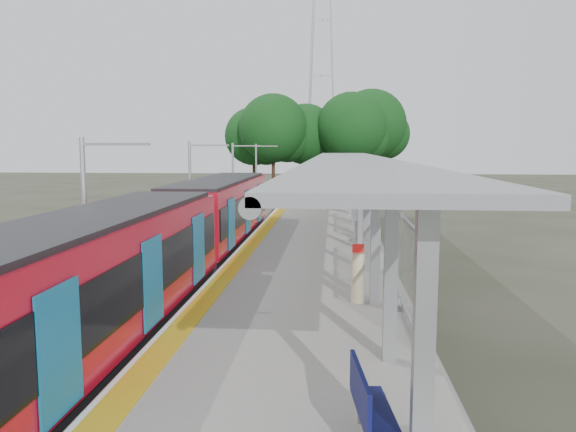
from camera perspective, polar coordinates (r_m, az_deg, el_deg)
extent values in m
cube|color=#59544C|center=(29.55, -5.91, -2.75)|extent=(3.00, 70.00, 0.24)
cube|color=gray|center=(29.01, 2.86, -2.15)|extent=(6.00, 50.00, 1.00)
cube|color=gold|center=(29.12, -2.16, -1.09)|extent=(0.60, 50.00, 0.02)
cube|color=#9EA0A5|center=(53.69, 3.73, 3.26)|extent=(6.00, 0.10, 1.20)
cube|color=black|center=(13.95, -18.80, -12.05)|extent=(2.50, 13.50, 0.70)
cube|color=red|center=(13.52, -19.07, -5.62)|extent=(2.65, 13.50, 2.50)
cube|color=black|center=(13.51, -19.08, -5.41)|extent=(2.72, 12.96, 1.20)
cube|color=black|center=(13.31, -19.30, -0.15)|extent=(2.40, 12.82, 0.15)
cube|color=#0D5B86|center=(13.07, -13.55, -6.53)|extent=(0.04, 1.30, 2.00)
cube|color=black|center=(27.09, -6.88, -2.52)|extent=(2.50, 13.50, 0.70)
cube|color=red|center=(26.87, -6.93, 0.84)|extent=(2.65, 13.50, 2.50)
cube|color=black|center=(26.86, -6.93, 0.95)|extent=(2.72, 12.96, 1.20)
cube|color=black|center=(26.76, -6.97, 3.61)|extent=(2.40, 12.83, 0.15)
cube|color=#0D5B86|center=(26.64, -4.06, 0.50)|extent=(0.04, 1.30, 2.00)
cylinder|color=black|center=(22.62, -9.27, -5.24)|extent=(2.20, 0.70, 0.70)
cube|color=black|center=(20.10, -10.96, -2.03)|extent=(2.30, 0.80, 2.40)
cube|color=#9EA0A5|center=(7.12, 13.61, -12.63)|extent=(0.25, 0.25, 3.50)
cube|color=#9EA0A5|center=(10.94, 10.39, -5.61)|extent=(0.25, 0.25, 3.50)
cube|color=#9EA0A5|center=(14.85, 8.88, -2.24)|extent=(0.25, 0.25, 3.50)
cube|color=#9EA0A5|center=(18.80, 8.00, -0.28)|extent=(0.25, 0.25, 3.50)
cube|color=#9EA0A5|center=(22.77, 7.43, 0.99)|extent=(0.25, 0.25, 3.50)
cube|color=#9EA0A5|center=(26.75, 7.03, 1.89)|extent=(0.25, 0.25, 3.50)
cube|color=#9EA0A5|center=(30.73, 6.74, 2.56)|extent=(0.25, 0.25, 3.50)
cube|color=#9EA0A5|center=(34.72, 6.51, 3.07)|extent=(0.25, 0.25, 3.50)
cube|color=#9EA0A5|center=(38.71, 6.32, 3.48)|extent=(0.25, 0.25, 3.50)
cube|color=#9EA0A5|center=(42.70, 6.18, 3.81)|extent=(0.25, 0.25, 3.50)
cube|color=gray|center=(24.64, 6.35, 5.73)|extent=(3.20, 38.00, 0.16)
cylinder|color=#9EA0A5|center=(24.64, 2.72, 5.58)|extent=(0.24, 38.00, 0.24)
cube|color=silver|center=(13.08, 12.54, -6.05)|extent=(0.05, 3.70, 2.20)
cube|color=silver|center=(16.97, 10.72, -3.01)|extent=(0.05, 3.70, 2.20)
cube|color=silver|center=(24.86, 8.81, 0.20)|extent=(0.05, 3.70, 2.20)
cube|color=silver|center=(28.83, 8.25, 1.14)|extent=(0.05, 3.70, 2.20)
cube|color=silver|center=(36.78, 7.49, 2.41)|extent=(0.05, 3.70, 2.20)
cube|color=silver|center=(40.77, 7.22, 2.87)|extent=(0.05, 3.70, 2.20)
cylinder|color=#382316|center=(62.22, -3.46, 4.23)|extent=(0.36, 0.36, 4.19)
sphere|color=#134416|center=(62.15, -3.49, 8.09)|extent=(6.37, 6.37, 6.37)
cylinder|color=#382316|center=(59.02, -1.50, 4.34)|extent=(0.36, 0.36, 4.70)
sphere|color=#134416|center=(58.99, -1.51, 8.91)|extent=(7.15, 7.15, 7.15)
cylinder|color=#382316|center=(61.30, 1.79, 4.26)|extent=(0.36, 0.36, 4.32)
sphere|color=#134416|center=(61.24, 1.81, 8.30)|extent=(6.57, 6.57, 6.57)
cylinder|color=#382316|center=(59.39, 6.40, 4.35)|extent=(0.36, 0.36, 4.78)
sphere|color=#134416|center=(59.37, 6.47, 8.96)|extent=(7.27, 7.27, 7.27)
cylinder|color=#382316|center=(62.37, 8.38, 4.56)|extent=(0.36, 0.36, 5.03)
sphere|color=#134416|center=(62.36, 8.46, 9.18)|extent=(7.65, 7.65, 7.65)
cylinder|color=#9EA0A5|center=(17.37, -19.86, -1.40)|extent=(0.16, 0.16, 5.40)
cube|color=#9EA0A5|center=(16.81, -17.09, 6.99)|extent=(2.00, 0.08, 0.08)
cylinder|color=#9EA0A5|center=(28.65, -9.89, 2.08)|extent=(0.16, 0.16, 5.40)
cube|color=#9EA0A5|center=(28.31, -8.02, 7.12)|extent=(2.00, 0.08, 0.08)
cylinder|color=#9EA0A5|center=(40.34, -5.61, 3.56)|extent=(0.16, 0.16, 5.40)
cube|color=#9EA0A5|center=(40.10, -4.23, 7.12)|extent=(2.00, 0.08, 0.08)
cylinder|color=#9EA0A5|center=(52.18, -3.25, 4.36)|extent=(0.16, 0.16, 5.40)
cube|color=#9EA0A5|center=(51.99, -2.17, 7.11)|extent=(2.00, 0.08, 0.08)
cube|color=#0F124B|center=(8.31, 8.82, -19.09)|extent=(0.64, 1.62, 0.06)
cube|color=#0F124B|center=(8.17, 7.32, -17.12)|extent=(0.23, 1.57, 0.58)
cube|color=#9EA0A5|center=(8.98, 8.49, -18.71)|extent=(0.42, 0.11, 0.46)
cube|color=#0F124B|center=(23.65, 8.73, -2.01)|extent=(0.57, 1.50, 0.06)
cube|color=#0F124B|center=(23.60, 8.27, -1.30)|extent=(0.19, 1.46, 0.54)
cube|color=#9EA0A5|center=(23.11, 8.82, -2.78)|extent=(0.39, 0.09, 0.43)
cube|color=#9EA0A5|center=(24.27, 8.63, -2.31)|extent=(0.39, 0.09, 0.43)
cube|color=#0F124B|center=(40.66, 5.89, 1.74)|extent=(0.64, 1.39, 0.05)
cube|color=#0F124B|center=(40.64, 5.65, 2.12)|extent=(0.30, 1.33, 0.49)
cube|color=#9EA0A5|center=(40.15, 5.91, 1.38)|extent=(0.36, 0.12, 0.39)
cube|color=#9EA0A5|center=(41.21, 5.88, 1.53)|extent=(0.36, 0.12, 0.39)
cylinder|color=beige|center=(15.08, 7.10, -6.26)|extent=(0.36, 0.36, 1.33)
cube|color=red|center=(14.92, 7.14, -3.27)|extent=(0.31, 0.08, 0.22)
cylinder|color=beige|center=(37.06, 4.03, 1.72)|extent=(0.37, 0.37, 1.40)
cube|color=red|center=(36.99, 4.05, 3.02)|extent=(0.32, 0.18, 0.23)
cylinder|color=#9EA0A5|center=(25.34, 7.34, -1.40)|extent=(0.51, 0.51, 0.87)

